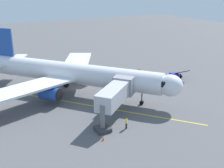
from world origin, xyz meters
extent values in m
plane|color=#565659|center=(0.00, 0.00, 0.00)|extent=(220.00, 220.00, 0.00)
cube|color=yellow|center=(1.95, 8.83, 0.01)|extent=(25.17, 31.39, 0.01)
cylinder|color=white|center=(1.95, 2.83, 4.10)|extent=(24.21, 28.92, 3.80)
ellipsoid|color=white|center=(-9.41, 17.05, 4.10)|extent=(5.32, 5.38, 3.61)
cube|color=black|center=(-8.54, 15.95, 4.65)|extent=(3.52, 3.27, 0.90)
cube|color=white|center=(-2.38, -5.40, 3.50)|extent=(12.89, 17.41, 0.36)
cylinder|color=#1E479E|center=(-1.95, -1.57, 2.00)|extent=(3.92, 4.09, 2.30)
cylinder|color=black|center=(-3.04, -0.20, 2.00)|extent=(1.76, 1.47, 2.10)
cube|color=white|center=(10.94, 5.25, 3.50)|extent=(17.83, 9.87, 0.36)
cylinder|color=#1E479E|center=(7.11, 5.68, 2.00)|extent=(3.92, 4.09, 2.30)
cylinder|color=black|center=(6.02, 7.04, 2.00)|extent=(1.76, 1.47, 2.10)
cube|color=#1E479E|center=(11.64, -9.27, 7.90)|extent=(3.28, 3.97, 7.20)
cube|color=white|center=(8.95, -11.03, 4.70)|extent=(5.52, 6.67, 0.24)
cylinder|color=slate|center=(-6.48, 13.38, 1.73)|extent=(0.24, 0.24, 2.77)
cylinder|color=black|center=(-6.48, 13.38, 0.35)|extent=(0.79, 0.83, 0.70)
cylinder|color=slate|center=(1.80, -1.13, 1.94)|extent=(0.24, 0.24, 2.77)
cylinder|color=black|center=(1.80, -1.13, 0.55)|extent=(1.04, 1.14, 1.10)
cylinder|color=slate|center=(5.86, 2.12, 1.94)|extent=(0.24, 0.24, 2.77)
cylinder|color=black|center=(5.86, 2.12, 0.55)|extent=(1.04, 1.14, 1.10)
cube|color=#B7B7BC|center=(0.16, 15.48, 3.90)|extent=(8.65, 7.65, 2.50)
cube|color=gray|center=(-3.35, 12.67, 3.90)|extent=(4.19, 4.25, 3.00)
cylinder|color=slate|center=(3.67, 18.30, 1.95)|extent=(0.70, 0.70, 3.90)
cube|color=#333338|center=(3.67, 18.30, 0.30)|extent=(2.00, 2.00, 0.60)
cylinder|color=#23232D|center=(0.38, 19.29, 0.44)|extent=(0.26, 0.26, 0.88)
cube|color=#D8EA19|center=(0.38, 19.29, 1.18)|extent=(0.43, 0.45, 0.60)
cube|color=silver|center=(0.38, 19.29, 1.18)|extent=(0.45, 0.47, 0.10)
sphere|color=#9E7051|center=(0.38, 19.29, 1.60)|extent=(0.22, 0.22, 0.22)
cylinder|color=#23232D|center=(0.34, 9.53, 0.44)|extent=(0.26, 0.26, 0.88)
cube|color=#D8EA19|center=(0.34, 9.53, 1.18)|extent=(0.45, 0.38, 0.60)
cube|color=silver|center=(0.34, 9.53, 1.18)|extent=(0.47, 0.40, 0.10)
sphere|color=brown|center=(0.34, 9.53, 1.60)|extent=(0.22, 0.22, 0.22)
cube|color=#2D3899|center=(-21.69, 4.68, 0.62)|extent=(1.89, 2.44, 0.60)
cube|color=black|center=(-21.99, 6.26, 1.52)|extent=(1.59, 3.86, 1.61)
cylinder|color=black|center=(-22.55, 5.69, 0.32)|extent=(0.37, 0.68, 0.64)
cylinder|color=black|center=(-21.27, 5.94, 0.32)|extent=(0.37, 0.68, 0.64)
cylinder|color=black|center=(-22.27, 4.22, 0.32)|extent=(0.37, 0.68, 0.64)
cylinder|color=black|center=(-20.99, 4.46, 0.32)|extent=(0.37, 0.68, 0.64)
cube|color=#2D3899|center=(-11.19, 0.02, 0.62)|extent=(2.63, 2.60, 0.60)
cube|color=black|center=(-12.36, 1.11, 1.52)|extent=(3.36, 3.22, 1.61)
cylinder|color=black|center=(-12.47, 0.33, 0.32)|extent=(0.64, 0.62, 0.64)
cylinder|color=black|center=(-11.59, 1.28, 0.32)|extent=(0.64, 0.62, 0.64)
cylinder|color=black|center=(-11.38, -0.70, 0.32)|extent=(0.64, 0.62, 0.64)
cylinder|color=black|center=(-10.49, 0.26, 0.32)|extent=(0.64, 0.62, 0.64)
cone|color=#F2590F|center=(4.77, 20.54, 0.28)|extent=(0.32, 0.32, 0.55)
cone|color=#F2590F|center=(-20.15, 7.44, 0.28)|extent=(0.32, 0.32, 0.55)
camera|label=1|loc=(19.47, 48.92, 19.40)|focal=44.34mm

